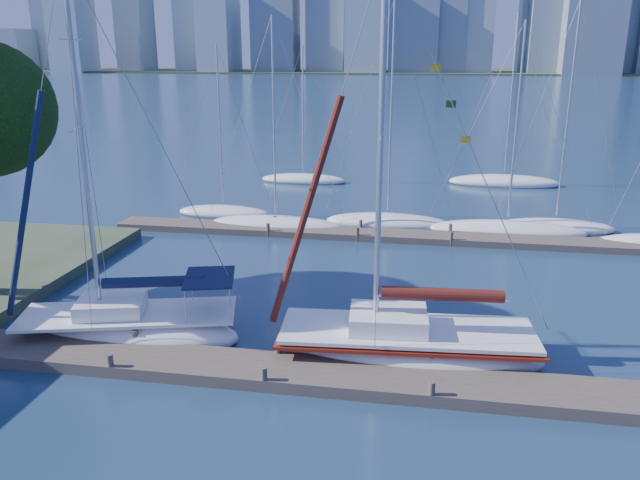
# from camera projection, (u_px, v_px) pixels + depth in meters

# --- Properties ---
(ground) EXTENTS (700.00, 700.00, 0.00)m
(ground) POSITION_uv_depth(u_px,v_px,m) (272.00, 377.00, 19.83)
(ground) COLOR #172C4C
(ground) RESTS_ON ground
(near_dock) EXTENTS (26.00, 2.00, 0.40)m
(near_dock) POSITION_uv_depth(u_px,v_px,m) (272.00, 371.00, 19.78)
(near_dock) COLOR #453B33
(near_dock) RESTS_ON ground
(far_dock) EXTENTS (30.00, 1.80, 0.36)m
(far_dock) POSITION_uv_depth(u_px,v_px,m) (377.00, 235.00, 34.54)
(far_dock) COLOR #453B33
(far_dock) RESTS_ON ground
(far_shore) EXTENTS (800.00, 100.00, 1.50)m
(far_shore) POSITION_uv_depth(u_px,v_px,m) (423.00, 72.00, 321.62)
(far_shore) COLOR #38472D
(far_shore) RESTS_ON ground
(sailboat_navy) EXTENTS (8.58, 4.70, 13.50)m
(sailboat_navy) POSITION_uv_depth(u_px,v_px,m) (128.00, 309.00, 22.29)
(sailboat_navy) COLOR white
(sailboat_navy) RESTS_ON ground
(sailboat_maroon) EXTENTS (9.27, 3.63, 13.37)m
(sailboat_maroon) POSITION_uv_depth(u_px,v_px,m) (406.00, 331.00, 20.80)
(sailboat_maroon) COLOR white
(sailboat_maroon) RESTS_ON ground
(bg_boat_0) EXTENTS (6.13, 2.77, 10.64)m
(bg_boat_0) POSITION_uv_depth(u_px,v_px,m) (224.00, 212.00, 39.32)
(bg_boat_0) COLOR white
(bg_boat_0) RESTS_ON ground
(bg_boat_1) EXTENTS (8.11, 2.60, 12.16)m
(bg_boat_1) POSITION_uv_depth(u_px,v_px,m) (276.00, 224.00, 36.38)
(bg_boat_1) COLOR white
(bg_boat_1) RESTS_ON ground
(bg_boat_2) EXTENTS (7.58, 3.13, 13.00)m
(bg_boat_2) POSITION_uv_depth(u_px,v_px,m) (388.00, 221.00, 36.96)
(bg_boat_2) COLOR white
(bg_boat_2) RESTS_ON ground
(bg_boat_3) EXTENTS (8.93, 3.15, 11.86)m
(bg_boat_3) POSITION_uv_depth(u_px,v_px,m) (507.00, 230.00, 35.27)
(bg_boat_3) COLOR white
(bg_boat_3) RESTS_ON ground
(bg_boat_4) EXTENTS (6.87, 2.95, 12.94)m
(bg_boat_4) POSITION_uv_depth(u_px,v_px,m) (555.00, 226.00, 36.04)
(bg_boat_4) COLOR white
(bg_boat_4) RESTS_ON ground
(bg_boat_6) EXTENTS (6.78, 2.11, 10.72)m
(bg_boat_6) POSITION_uv_depth(u_px,v_px,m) (304.00, 179.00, 49.36)
(bg_boat_6) COLOR white
(bg_boat_6) RESTS_ON ground
(bg_boat_7) EXTENTS (8.42, 2.45, 13.01)m
(bg_boat_7) POSITION_uv_depth(u_px,v_px,m) (504.00, 182.00, 48.24)
(bg_boat_7) COLOR white
(bg_boat_7) RESTS_ON ground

